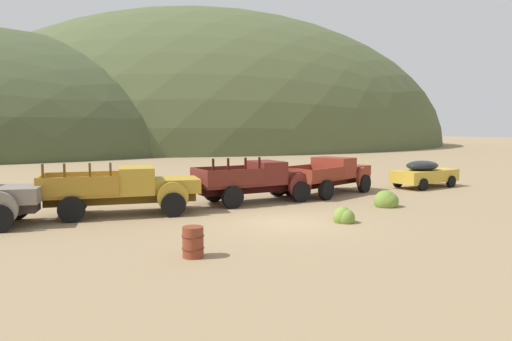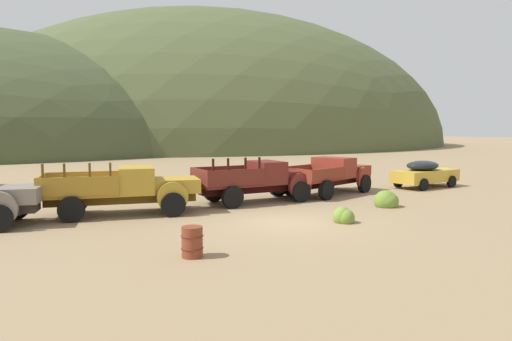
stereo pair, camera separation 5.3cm
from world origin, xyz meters
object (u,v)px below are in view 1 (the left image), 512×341
truck_oxblood (264,180)px  car_faded_yellow (426,173)px  truck_rust_red (333,174)px  oil_drum_foreground (193,242)px  truck_mustard (134,189)px

truck_oxblood → car_faded_yellow: 10.83m
truck_rust_red → oil_drum_foreground: truck_rust_red is taller
car_faded_yellow → oil_drum_foreground: bearing=-162.4°
car_faded_yellow → truck_oxblood: bearing=174.5°
truck_mustard → truck_oxblood: same height
truck_mustard → oil_drum_foreground: truck_mustard is taller
truck_oxblood → oil_drum_foreground: 9.71m
truck_oxblood → oil_drum_foreground: (-6.13, -7.51, -0.58)m
truck_mustard → car_faded_yellow: truck_mustard is taller
truck_oxblood → car_faded_yellow: bearing=-0.0°
truck_mustard → truck_rust_red: truck_mustard is taller
truck_rust_red → oil_drum_foreground: (-10.64, -8.30, -0.58)m
truck_mustard → car_faded_yellow: bearing=12.9°
truck_rust_red → car_faded_yellow: truck_rust_red is taller
car_faded_yellow → truck_mustard: bearing=175.4°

